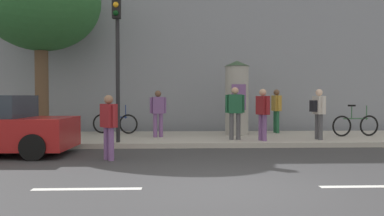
{
  "coord_description": "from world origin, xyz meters",
  "views": [
    {
      "loc": [
        -0.92,
        -6.51,
        1.54
      ],
      "look_at": [
        -0.59,
        2.0,
        1.28
      ],
      "focal_mm": 36.87,
      "sensor_mm": 36.0,
      "label": 1
    }
  ],
  "objects_px": {
    "bicycle_upright": "(115,123)",
    "poster_column": "(237,97)",
    "pedestrian_near_pole": "(109,122)",
    "street_tree": "(41,1)",
    "pedestrian_in_light_jacket": "(235,109)",
    "bicycle_leaning": "(356,125)",
    "pedestrian_in_red_top": "(276,107)",
    "pedestrian_with_backpack": "(318,110)",
    "pedestrian_in_dark_shirt": "(158,110)",
    "traffic_light": "(117,43)",
    "pedestrian_with_bag": "(263,110)"
  },
  "relations": [
    {
      "from": "pedestrian_with_bag",
      "to": "pedestrian_in_dark_shirt",
      "type": "height_order",
      "value": "pedestrian_with_bag"
    },
    {
      "from": "street_tree",
      "to": "bicycle_leaning",
      "type": "bearing_deg",
      "value": -3.18
    },
    {
      "from": "traffic_light",
      "to": "poster_column",
      "type": "bearing_deg",
      "value": 30.09
    },
    {
      "from": "pedestrian_with_bag",
      "to": "pedestrian_near_pole",
      "type": "bearing_deg",
      "value": -148.64
    },
    {
      "from": "pedestrian_in_dark_shirt",
      "to": "pedestrian_in_light_jacket",
      "type": "bearing_deg",
      "value": -19.59
    },
    {
      "from": "pedestrian_in_light_jacket",
      "to": "pedestrian_in_dark_shirt",
      "type": "distance_m",
      "value": 2.63
    },
    {
      "from": "street_tree",
      "to": "bicycle_upright",
      "type": "distance_m",
      "value": 4.97
    },
    {
      "from": "pedestrian_near_pole",
      "to": "bicycle_upright",
      "type": "height_order",
      "value": "pedestrian_near_pole"
    },
    {
      "from": "poster_column",
      "to": "bicycle_upright",
      "type": "xyz_separation_m",
      "value": [
        -4.44,
        0.61,
        -0.96
      ]
    },
    {
      "from": "pedestrian_near_pole",
      "to": "bicycle_leaning",
      "type": "distance_m",
      "value": 8.71
    },
    {
      "from": "poster_column",
      "to": "street_tree",
      "type": "relative_size",
      "value": 0.41
    },
    {
      "from": "pedestrian_with_bag",
      "to": "pedestrian_with_backpack",
      "type": "xyz_separation_m",
      "value": [
        1.84,
        0.25,
        0.01
      ]
    },
    {
      "from": "traffic_light",
      "to": "poster_column",
      "type": "height_order",
      "value": "traffic_light"
    },
    {
      "from": "pedestrian_with_bag",
      "to": "bicycle_leaning",
      "type": "relative_size",
      "value": 0.92
    },
    {
      "from": "pedestrian_with_bag",
      "to": "pedestrian_with_backpack",
      "type": "distance_m",
      "value": 1.85
    },
    {
      "from": "pedestrian_in_red_top",
      "to": "pedestrian_with_backpack",
      "type": "distance_m",
      "value": 2.47
    },
    {
      "from": "pedestrian_near_pole",
      "to": "pedestrian_in_light_jacket",
      "type": "relative_size",
      "value": 0.94
    },
    {
      "from": "bicycle_upright",
      "to": "street_tree",
      "type": "bearing_deg",
      "value": -164.16
    },
    {
      "from": "traffic_light",
      "to": "pedestrian_near_pole",
      "type": "height_order",
      "value": "traffic_light"
    },
    {
      "from": "bicycle_upright",
      "to": "poster_column",
      "type": "bearing_deg",
      "value": -7.79
    },
    {
      "from": "traffic_light",
      "to": "poster_column",
      "type": "relative_size",
      "value": 1.67
    },
    {
      "from": "pedestrian_near_pole",
      "to": "pedestrian_in_red_top",
      "type": "relative_size",
      "value": 0.95
    },
    {
      "from": "pedestrian_in_light_jacket",
      "to": "pedestrian_in_red_top",
      "type": "bearing_deg",
      "value": 50.09
    },
    {
      "from": "pedestrian_with_backpack",
      "to": "bicycle_upright",
      "type": "xyz_separation_m",
      "value": [
        -6.78,
        2.28,
        -0.57
      ]
    },
    {
      "from": "street_tree",
      "to": "pedestrian_near_pole",
      "type": "distance_m",
      "value": 6.68
    },
    {
      "from": "bicycle_leaning",
      "to": "bicycle_upright",
      "type": "bearing_deg",
      "value": 171.32
    },
    {
      "from": "pedestrian_in_red_top",
      "to": "bicycle_leaning",
      "type": "xyz_separation_m",
      "value": [
        2.41,
        -1.37,
        -0.58
      ]
    },
    {
      "from": "pedestrian_near_pole",
      "to": "bicycle_upright",
      "type": "distance_m",
      "value": 5.2
    },
    {
      "from": "street_tree",
      "to": "pedestrian_with_bag",
      "type": "height_order",
      "value": "street_tree"
    },
    {
      "from": "pedestrian_near_pole",
      "to": "pedestrian_with_bag",
      "type": "relative_size",
      "value": 0.97
    },
    {
      "from": "pedestrian_with_bag",
      "to": "pedestrian_in_dark_shirt",
      "type": "distance_m",
      "value": 3.51
    },
    {
      "from": "bicycle_upright",
      "to": "pedestrian_with_backpack",
      "type": "bearing_deg",
      "value": -18.6
    },
    {
      "from": "pedestrian_in_light_jacket",
      "to": "pedestrian_with_backpack",
      "type": "xyz_separation_m",
      "value": [
        2.66,
        -0.07,
        -0.02
      ]
    },
    {
      "from": "pedestrian_in_dark_shirt",
      "to": "bicycle_leaning",
      "type": "xyz_separation_m",
      "value": [
        6.8,
        0.04,
        -0.52
      ]
    },
    {
      "from": "pedestrian_near_pole",
      "to": "pedestrian_in_dark_shirt",
      "type": "relative_size",
      "value": 0.99
    },
    {
      "from": "traffic_light",
      "to": "pedestrian_in_light_jacket",
      "type": "height_order",
      "value": "traffic_light"
    },
    {
      "from": "pedestrian_in_light_jacket",
      "to": "bicycle_upright",
      "type": "height_order",
      "value": "pedestrian_in_light_jacket"
    },
    {
      "from": "pedestrian_with_bag",
      "to": "pedestrian_with_backpack",
      "type": "height_order",
      "value": "pedestrian_with_bag"
    },
    {
      "from": "street_tree",
      "to": "pedestrian_in_light_jacket",
      "type": "relative_size",
      "value": 3.86
    },
    {
      "from": "traffic_light",
      "to": "bicycle_upright",
      "type": "height_order",
      "value": "traffic_light"
    },
    {
      "from": "pedestrian_near_pole",
      "to": "pedestrian_in_red_top",
      "type": "xyz_separation_m",
      "value": [
        5.39,
        5.22,
        0.21
      ]
    },
    {
      "from": "poster_column",
      "to": "pedestrian_in_light_jacket",
      "type": "bearing_deg",
      "value": -100.81
    },
    {
      "from": "pedestrian_in_red_top",
      "to": "pedestrian_with_backpack",
      "type": "relative_size",
      "value": 1.02
    },
    {
      "from": "street_tree",
      "to": "pedestrian_with_backpack",
      "type": "height_order",
      "value": "street_tree"
    },
    {
      "from": "poster_column",
      "to": "pedestrian_in_dark_shirt",
      "type": "relative_size",
      "value": 1.69
    },
    {
      "from": "pedestrian_near_pole",
      "to": "street_tree",
      "type": "bearing_deg",
      "value": 124.6
    },
    {
      "from": "pedestrian_near_pole",
      "to": "pedestrian_with_backpack",
      "type": "xyz_separation_m",
      "value": [
        6.13,
        2.86,
        0.2
      ]
    },
    {
      "from": "traffic_light",
      "to": "bicycle_upright",
      "type": "xyz_separation_m",
      "value": [
        -0.52,
        2.87,
        -2.57
      ]
    },
    {
      "from": "street_tree",
      "to": "bicycle_upright",
      "type": "height_order",
      "value": "street_tree"
    },
    {
      "from": "pedestrian_near_pole",
      "to": "bicycle_upright",
      "type": "relative_size",
      "value": 0.9
    }
  ]
}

